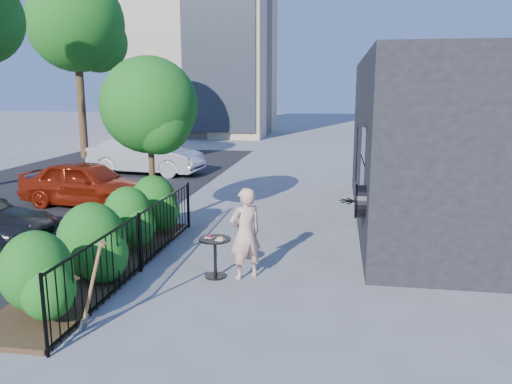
% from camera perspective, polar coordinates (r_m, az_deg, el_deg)
% --- Properties ---
extents(ground, '(120.00, 120.00, 0.00)m').
position_cam_1_polar(ground, '(8.99, -3.98, -9.58)').
color(ground, gray).
rests_on(ground, ground).
extents(shop_building, '(6.22, 9.00, 4.00)m').
position_cam_1_polar(shop_building, '(13.19, 24.93, 5.14)').
color(shop_building, black).
rests_on(shop_building, ground).
extents(fence, '(0.05, 6.05, 1.10)m').
position_cam_1_polar(fence, '(9.25, -13.15, -5.57)').
color(fence, black).
rests_on(fence, ground).
extents(planting_bed, '(1.30, 6.00, 0.08)m').
position_cam_1_polar(planting_bed, '(9.70, -16.88, -8.21)').
color(planting_bed, '#382616').
rests_on(planting_bed, ground).
extents(shrubs, '(1.10, 5.60, 1.24)m').
position_cam_1_polar(shrubs, '(9.54, -16.31, -4.34)').
color(shrubs, '#185A14').
rests_on(shrubs, ground).
extents(patio_tree, '(2.20, 2.20, 3.94)m').
position_cam_1_polar(patio_tree, '(11.69, -11.87, 9.03)').
color(patio_tree, '#3F2B19').
rests_on(patio_tree, ground).
extents(street_tree_far, '(4.40, 4.40, 8.28)m').
position_cam_1_polar(street_tree_far, '(25.24, -19.78, 17.10)').
color(street_tree_far, '#3F2B19').
rests_on(street_tree_far, ground).
extents(cafe_table, '(0.56, 0.56, 0.75)m').
position_cam_1_polar(cafe_table, '(8.81, -4.70, -6.67)').
color(cafe_table, black).
rests_on(cafe_table, ground).
extents(woman, '(0.70, 0.66, 1.61)m').
position_cam_1_polar(woman, '(8.65, -1.22, -4.77)').
color(woman, '#D3A288').
rests_on(woman, ground).
extents(shovel, '(0.45, 0.17, 1.34)m').
position_cam_1_polar(shovel, '(7.18, -18.40, -10.79)').
color(shovel, brown).
rests_on(shovel, ground).
extents(car_red, '(3.97, 1.97, 1.30)m').
position_cam_1_polar(car_red, '(14.83, -18.75, 0.95)').
color(car_red, maroon).
rests_on(car_red, ground).
extents(car_silver, '(4.54, 2.00, 1.45)m').
position_cam_1_polar(car_silver, '(19.82, -12.46, 4.09)').
color(car_silver, '#AFAFB4').
rests_on(car_silver, ground).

